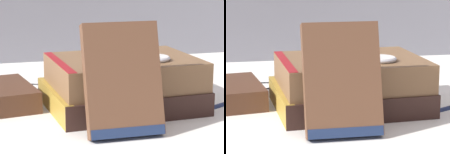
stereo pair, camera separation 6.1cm
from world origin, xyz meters
The scene contains 6 objects.
ground_plane centered at (0.00, 0.00, 0.00)m, with size 3.00×3.00×0.00m, color white.
book_flat_bottom centered at (0.01, 0.05, 0.02)m, with size 0.22×0.19×0.03m.
book_flat_top centered at (0.02, 0.05, 0.05)m, with size 0.21×0.17×0.04m.
book_leaning_front centered at (-0.01, -0.06, 0.06)m, with size 0.09×0.06×0.14m.
pocket_watch centered at (0.06, 0.02, 0.08)m, with size 0.05×0.05×0.01m.
reading_glasses centered at (-0.07, 0.21, 0.00)m, with size 0.12×0.08×0.00m.
Camera 1 is at (-0.19, -0.67, 0.22)m, focal length 85.00 mm.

